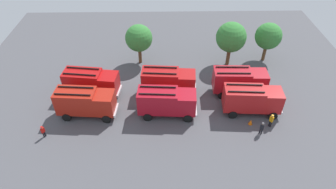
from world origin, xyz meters
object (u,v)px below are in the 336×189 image
at_px(tree_1, 231,37).
at_px(firefighter_1, 72,74).
at_px(fire_truck_5, 239,80).
at_px(fire_truck_2, 252,99).
at_px(fire_truck_0, 85,102).
at_px(tree_2, 268,36).
at_px(firefighter_0, 262,128).
at_px(firefighter_4, 43,131).
at_px(fire_truck_4, 168,81).
at_px(fire_truck_3, 91,82).
at_px(traffic_cone_0, 251,122).
at_px(firefighter_3, 261,77).
at_px(tree_0, 139,38).
at_px(fire_truck_1, 166,101).
at_px(firefighter_2, 271,120).

bearing_deg(tree_1, firefighter_1, -170.95).
xyz_separation_m(fire_truck_5, firefighter_1, (-23.13, 3.45, -1.14)).
bearing_deg(fire_truck_2, fire_truck_0, -176.19).
bearing_deg(tree_2, firefighter_0, -106.11).
height_order(firefighter_0, firefighter_4, firefighter_0).
distance_m(fire_truck_4, firefighter_4, 16.38).
bearing_deg(fire_truck_3, traffic_cone_0, -9.35).
xyz_separation_m(fire_truck_2, firefighter_3, (3.03, 6.09, -1.19)).
xyz_separation_m(firefighter_3, tree_2, (1.99, 5.89, 3.19)).
xyz_separation_m(firefighter_4, traffic_cone_0, (24.32, 1.54, -0.54)).
distance_m(fire_truck_0, firefighter_3, 24.19).
bearing_deg(traffic_cone_0, fire_truck_3, 163.36).
relative_size(fire_truck_5, tree_1, 1.06).
bearing_deg(fire_truck_5, tree_2, 56.61).
bearing_deg(fire_truck_0, firefighter_0, -5.35).
xyz_separation_m(fire_truck_0, traffic_cone_0, (19.99, -2.06, -1.80)).
relative_size(tree_0, tree_2, 1.02).
relative_size(fire_truck_5, traffic_cone_0, 10.30).
distance_m(firefighter_3, tree_2, 6.99).
bearing_deg(fire_truck_1, firefighter_4, -162.62).
bearing_deg(tree_0, firefighter_2, -41.15).
xyz_separation_m(fire_truck_2, fire_truck_3, (-20.32, 3.80, 0.00)).
bearing_deg(firefighter_2, fire_truck_5, -99.15).
height_order(fire_truck_3, fire_truck_4, same).
relative_size(firefighter_1, firefighter_2, 0.98).
bearing_deg(fire_truck_0, tree_0, 67.69).
bearing_deg(fire_truck_5, tree_1, 92.68).
relative_size(fire_truck_1, traffic_cone_0, 10.40).
relative_size(firefighter_2, tree_2, 0.30).
distance_m(fire_truck_3, firefighter_1, 5.07).
relative_size(firefighter_4, tree_2, 0.26).
bearing_deg(fire_truck_1, fire_truck_0, -177.10).
height_order(fire_truck_2, tree_1, tree_1).
distance_m(firefighter_4, tree_1, 28.17).
bearing_deg(tree_1, fire_truck_1, -130.77).
xyz_separation_m(fire_truck_1, fire_truck_4, (0.29, 4.11, 0.00)).
bearing_deg(tree_0, fire_truck_3, -127.16).
relative_size(fire_truck_3, tree_0, 1.19).
distance_m(fire_truck_1, firefighter_3, 14.97).
height_order(fire_truck_2, tree_2, tree_2).
relative_size(fire_truck_2, fire_truck_3, 0.98).
relative_size(firefighter_3, tree_1, 0.25).
bearing_deg(fire_truck_1, fire_truck_2, 4.98).
distance_m(tree_0, traffic_cone_0, 20.08).
height_order(tree_1, tree_2, tree_1).
bearing_deg(fire_truck_4, traffic_cone_0, -27.09).
xyz_separation_m(fire_truck_5, firefighter_2, (2.65, -6.37, -1.11)).
relative_size(fire_truck_4, tree_2, 1.19).
xyz_separation_m(fire_truck_0, fire_truck_2, (20.32, 0.12, 0.00)).
xyz_separation_m(fire_truck_5, tree_1, (-0.12, 7.12, 2.47)).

